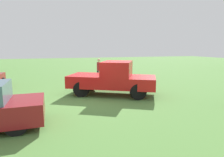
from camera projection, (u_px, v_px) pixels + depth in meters
name	position (u px, v px, depth m)	size (l,w,h in m)	color
ground_plane	(101.00, 95.00, 10.35)	(80.00, 80.00, 0.00)	#54843D
pickup_truck	(114.00, 77.00, 10.40)	(5.01, 3.96, 1.84)	black
person_bystander	(99.00, 69.00, 14.40)	(0.39, 0.39, 1.77)	black
traffic_cone	(120.00, 78.00, 14.83)	(0.32, 0.32, 0.55)	orange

